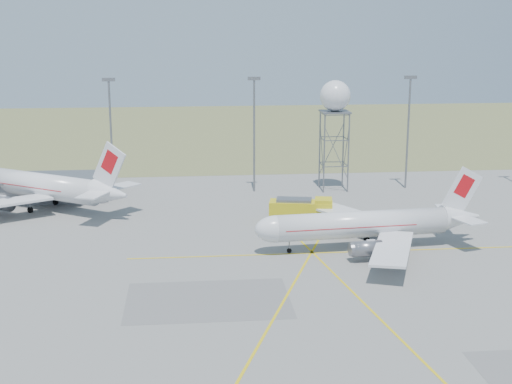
{
  "coord_description": "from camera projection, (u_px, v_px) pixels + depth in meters",
  "views": [
    {
      "loc": [
        -21.97,
        -58.53,
        29.81
      ],
      "look_at": [
        -12.24,
        40.0,
        6.1
      ],
      "focal_mm": 50.0,
      "sensor_mm": 36.0,
      "label": 1
    }
  ],
  "objects": [
    {
      "name": "radar_tower",
      "position": [
        334.0,
        129.0,
        127.4
      ],
      "size": [
        5.47,
        5.47,
        19.79
      ],
      "color": "slate",
      "rests_on": "ground"
    },
    {
      "name": "airliner_far",
      "position": [
        35.0,
        185.0,
        116.38
      ],
      "size": [
        32.6,
        29.78,
        12.24
      ],
      "rotation": [
        0.0,
        0.0,
        2.55
      ],
      "color": "silver",
      "rests_on": "ground"
    },
    {
      "name": "mast_b",
      "position": [
        254.0,
        125.0,
        125.8
      ],
      "size": [
        2.2,
        0.5,
        20.5
      ],
      "color": "slate",
      "rests_on": "ground"
    },
    {
      "name": "airliner_main",
      "position": [
        365.0,
        225.0,
        95.45
      ],
      "size": [
        31.72,
        30.73,
        10.79
      ],
      "rotation": [
        0.0,
        0.0,
        3.23
      ],
      "color": "silver",
      "rests_on": "ground"
    },
    {
      "name": "mast_c",
      "position": [
        408.0,
        123.0,
        128.47
      ],
      "size": [
        2.2,
        0.5,
        20.5
      ],
      "color": "slate",
      "rests_on": "ground"
    },
    {
      "name": "fire_truck",
      "position": [
        303.0,
        211.0,
        108.3
      ],
      "size": [
        9.97,
        5.33,
        3.81
      ],
      "rotation": [
        0.0,
        0.0,
        -0.2
      ],
      "color": "gold",
      "rests_on": "ground"
    },
    {
      "name": "grass_strip",
      "position": [
        264.0,
        130.0,
        201.18
      ],
      "size": [
        400.0,
        120.0,
        0.03
      ],
      "primitive_type": "cube",
      "color": "#586336",
      "rests_on": "ground"
    },
    {
      "name": "ground",
      "position": [
        430.0,
        354.0,
        65.69
      ],
      "size": [
        400.0,
        400.0,
        0.0
      ],
      "primitive_type": "plane",
      "color": "gray",
      "rests_on": "ground"
    },
    {
      "name": "building_grey",
      "position": [
        54.0,
        187.0,
        122.87
      ],
      "size": [
        19.0,
        10.0,
        3.9
      ],
      "color": "gray",
      "rests_on": "ground"
    },
    {
      "name": "mast_a",
      "position": [
        111.0,
        127.0,
        123.41
      ],
      "size": [
        2.2,
        0.5,
        20.5
      ],
      "color": "slate",
      "rests_on": "ground"
    }
  ]
}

